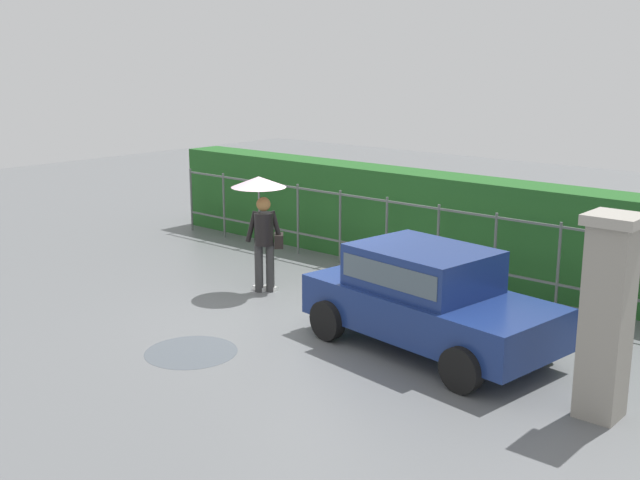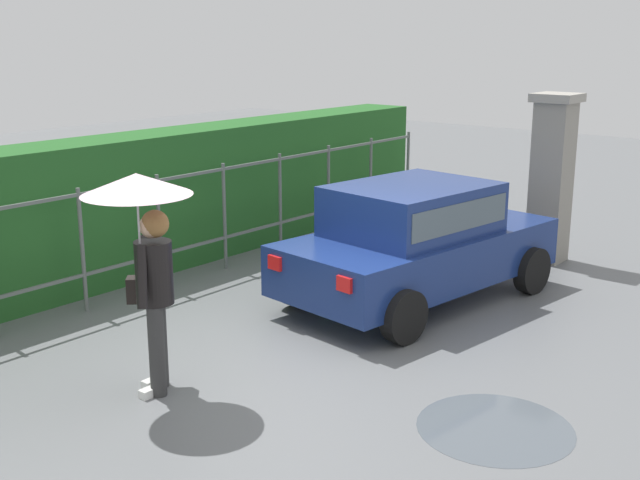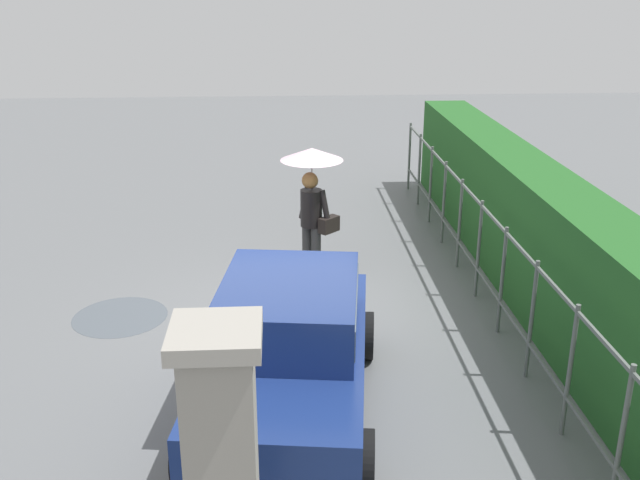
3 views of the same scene
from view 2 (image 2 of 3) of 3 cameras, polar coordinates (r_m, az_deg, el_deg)
ground_plane at (r=8.40m, az=-0.56°, el=-8.27°), size 40.00×40.00×0.00m
car at (r=9.94m, az=6.82°, el=0.15°), size 3.89×2.23×1.48m
pedestrian at (r=7.29m, az=-12.27°, el=0.41°), size 0.97×0.97×2.07m
gate_pillar at (r=12.04m, az=16.04°, el=4.32°), size 0.60×0.60×2.42m
fence_section at (r=10.22m, az=-13.79°, el=0.35°), size 12.86×0.05×1.50m
hedge_row at (r=10.86m, az=-16.52°, el=1.66°), size 13.81×0.90×1.90m
puddle_near at (r=7.16m, az=12.26°, el=-12.84°), size 1.33×1.33×0.00m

